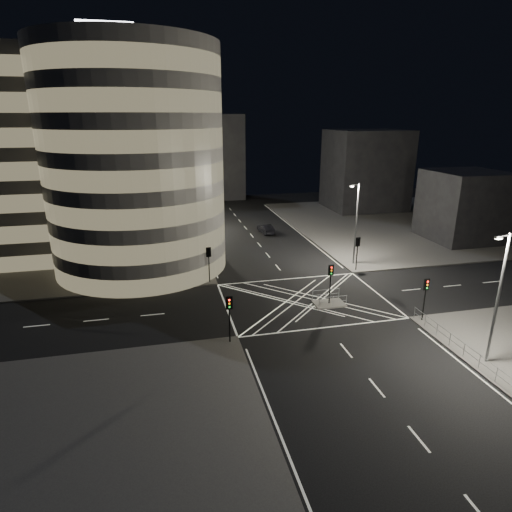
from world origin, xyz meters
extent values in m
plane|color=black|center=(0.00, 0.00, 0.00)|extent=(120.00, 120.00, 0.00)
cube|color=#4E4C49|center=(-29.00, 27.00, 0.07)|extent=(42.00, 42.00, 0.15)
cube|color=#4E4C49|center=(29.00, 27.00, 0.07)|extent=(42.00, 42.00, 0.15)
cube|color=slate|center=(2.00, -1.50, 0.07)|extent=(3.00, 2.00, 0.15)
cylinder|color=gray|center=(-16.00, 14.00, 12.65)|extent=(20.00, 20.00, 25.00)
cube|color=gray|center=(-26.00, 24.00, 12.65)|extent=(20.00, 18.00, 25.00)
cube|color=white|center=(-18.00, 16.00, 26.35)|extent=(6.00, 0.40, 2.00)
cube|color=black|center=(-18.00, 16.00, 25.45)|extent=(6.40, 0.50, 0.50)
cube|color=gray|center=(-22.00, 42.00, 11.15)|extent=(24.00, 16.00, 22.00)
cube|color=black|center=(26.00, 40.00, 7.65)|extent=(14.00, 12.00, 15.00)
cube|color=black|center=(30.00, 16.00, 5.15)|extent=(10.00, 10.00, 10.00)
cube|color=black|center=(-4.00, 58.00, 9.00)|extent=(18.00, 8.00, 18.00)
cylinder|color=black|center=(-10.50, 9.00, 1.70)|extent=(0.32, 0.32, 3.10)
ellipsoid|color=black|center=(-10.50, 9.00, 4.34)|extent=(3.96, 3.96, 4.55)
cylinder|color=black|center=(-10.50, 15.00, 2.10)|extent=(0.32, 0.32, 3.90)
ellipsoid|color=black|center=(-10.50, 15.00, 5.49)|extent=(5.23, 5.23, 6.02)
cylinder|color=black|center=(-10.50, 21.00, 1.78)|extent=(0.32, 0.32, 3.27)
ellipsoid|color=black|center=(-10.50, 21.00, 4.58)|extent=(4.25, 4.25, 4.88)
cylinder|color=black|center=(-10.50, 27.00, 2.27)|extent=(0.32, 0.32, 4.25)
ellipsoid|color=black|center=(-10.50, 27.00, 5.84)|extent=(5.24, 5.24, 6.03)
cylinder|color=black|center=(-10.50, 33.00, 1.85)|extent=(0.32, 0.32, 3.40)
ellipsoid|color=black|center=(-10.50, 33.00, 4.76)|extent=(4.41, 4.41, 5.07)
cylinder|color=black|center=(-8.80, 6.80, 1.65)|extent=(0.12, 0.12, 3.00)
cube|color=black|center=(-8.80, 6.80, 3.60)|extent=(0.28, 0.22, 0.90)
cube|color=black|center=(-8.80, 6.80, 3.60)|extent=(0.55, 0.04, 1.10)
cylinder|color=black|center=(-8.80, -6.80, 1.65)|extent=(0.12, 0.12, 3.00)
cube|color=black|center=(-8.80, -6.80, 3.60)|extent=(0.28, 0.22, 0.90)
cube|color=black|center=(-8.80, -6.80, 3.60)|extent=(0.55, 0.04, 1.10)
cylinder|color=black|center=(8.80, 6.80, 1.65)|extent=(0.12, 0.12, 3.00)
cube|color=black|center=(8.80, 6.80, 3.60)|extent=(0.28, 0.22, 0.90)
cube|color=black|center=(8.80, 6.80, 3.60)|extent=(0.55, 0.04, 1.10)
cylinder|color=black|center=(8.80, -6.80, 1.65)|extent=(0.12, 0.12, 3.00)
cube|color=black|center=(8.80, -6.80, 3.60)|extent=(0.28, 0.22, 0.90)
cube|color=black|center=(8.80, -6.80, 3.60)|extent=(0.55, 0.04, 1.10)
cylinder|color=black|center=(2.00, -1.50, 1.65)|extent=(0.12, 0.12, 3.00)
cube|color=black|center=(2.00, -1.50, 3.60)|extent=(0.28, 0.22, 0.90)
cube|color=black|center=(2.00, -1.50, 3.60)|extent=(0.55, 0.04, 1.10)
cylinder|color=slate|center=(-9.50, 12.00, 5.15)|extent=(0.20, 0.20, 10.00)
cylinder|color=slate|center=(-9.05, 12.00, 10.00)|extent=(0.90, 0.10, 0.10)
cube|color=slate|center=(-8.60, 12.00, 9.90)|extent=(0.50, 0.25, 0.18)
cube|color=white|center=(-8.60, 12.00, 9.79)|extent=(0.42, 0.20, 0.05)
cylinder|color=slate|center=(-9.50, 30.00, 5.15)|extent=(0.20, 0.20, 10.00)
cylinder|color=slate|center=(-9.05, 30.00, 10.00)|extent=(0.90, 0.10, 0.10)
cube|color=slate|center=(-8.60, 30.00, 9.90)|extent=(0.50, 0.25, 0.18)
cube|color=white|center=(-8.60, 30.00, 9.79)|extent=(0.42, 0.20, 0.05)
cylinder|color=slate|center=(9.50, 9.00, 5.15)|extent=(0.20, 0.20, 10.00)
cylinder|color=slate|center=(9.05, 9.00, 10.00)|extent=(0.90, 0.10, 0.10)
cube|color=slate|center=(8.60, 9.00, 9.90)|extent=(0.50, 0.25, 0.18)
cube|color=white|center=(8.60, 9.00, 9.79)|extent=(0.42, 0.20, 0.05)
cylinder|color=slate|center=(9.50, -14.00, 5.15)|extent=(0.20, 0.20, 10.00)
cylinder|color=slate|center=(9.05, -14.00, 10.00)|extent=(0.90, 0.10, 0.10)
cube|color=slate|center=(8.60, -14.00, 9.90)|extent=(0.50, 0.25, 0.18)
cube|color=white|center=(8.60, -14.00, 9.79)|extent=(0.42, 0.20, 0.05)
cube|color=slate|center=(8.30, -12.15, 0.70)|extent=(0.06, 11.70, 1.10)
cube|color=slate|center=(2.00, -2.40, 0.70)|extent=(2.80, 0.06, 1.10)
cube|color=slate|center=(2.00, -0.60, 0.70)|extent=(2.80, 0.06, 1.10)
imported|color=black|center=(2.46, 25.85, 0.72)|extent=(1.97, 4.48, 1.43)
camera|label=1|loc=(-13.64, -37.48, 17.74)|focal=30.00mm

